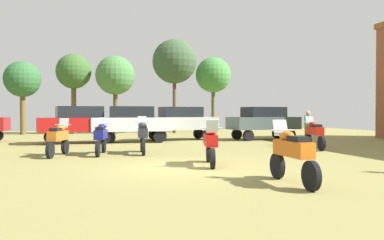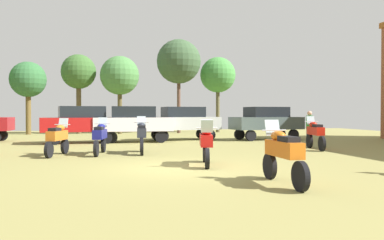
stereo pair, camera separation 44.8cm
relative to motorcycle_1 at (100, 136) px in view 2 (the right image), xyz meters
name	(u,v)px [view 2 (the right image)]	position (x,y,z in m)	size (l,w,h in m)	color
ground_plane	(180,168)	(2.43, -4.34, -0.73)	(44.00, 52.00, 0.02)	olive
motorcycle_1	(100,136)	(0.00, 0.00, 0.00)	(0.67, 2.26, 1.46)	black
motorcycle_2	(58,137)	(-1.59, -0.17, -0.01)	(0.79, 2.08, 1.44)	black
motorcycle_6	(206,143)	(3.31, -4.01, -0.01)	(0.73, 2.18, 1.45)	black
motorcycle_7	(142,135)	(1.64, 0.06, 0.02)	(0.62, 2.18, 1.50)	black
motorcycle_10	(283,153)	(4.25, -7.56, 0.01)	(0.62, 2.27, 1.48)	black
motorcycle_11	(315,133)	(9.41, 0.11, 0.01)	(0.70, 2.23, 1.49)	black
car_1	(133,121)	(1.69, 6.14, 0.45)	(4.32, 1.84, 2.00)	black
car_3	(266,121)	(9.77, 6.51, 0.45)	(4.51, 2.37, 2.00)	black
car_4	(183,121)	(4.75, 7.34, 0.45)	(4.51, 2.38, 2.00)	black
car_5	(82,122)	(-1.09, 6.14, 0.45)	(4.55, 2.52, 2.00)	black
person_1	(310,126)	(10.06, 1.80, 0.30)	(0.48, 0.48, 1.74)	#1F374F
tree_1	(120,76)	(1.21, 15.24, 3.80)	(3.03, 3.03, 6.08)	#4D4225
tree_2	(218,75)	(9.42, 16.10, 4.09)	(2.99, 2.99, 6.35)	brown
tree_3	(179,62)	(5.94, 15.43, 5.05)	(3.58, 3.58, 7.59)	brown
tree_5	(79,73)	(-1.94, 16.11, 4.08)	(2.71, 2.71, 6.23)	brown
tree_7	(28,80)	(-5.60, 15.70, 3.39)	(2.69, 2.69, 5.52)	brown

